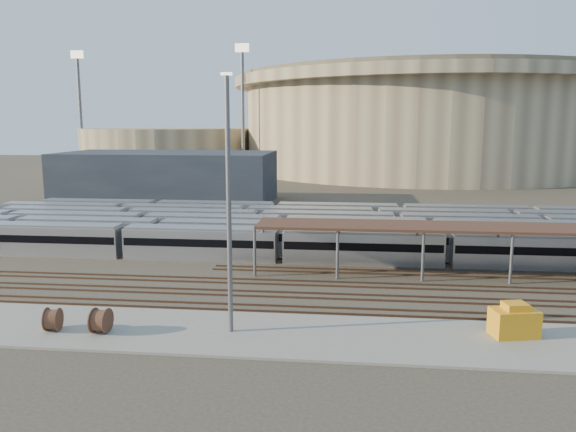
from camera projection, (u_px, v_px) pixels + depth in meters
The scene contains 15 objects.
ground at pixel (331, 282), 56.48m from camera, with size 420.00×420.00×0.00m, color #383026.
apron at pixel (258, 334), 42.30m from camera, with size 50.00×9.00×0.20m, color gray.
subway_trains at pixel (344, 230), 74.20m from camera, with size 128.17×23.90×3.60m.
inspection_shed at pixel (549, 230), 57.17m from camera, with size 60.30×6.00×5.30m.
empty_tracks at pixel (329, 296), 51.56m from camera, with size 170.00×9.62×0.18m.
stadium at pixel (421, 121), 188.29m from camera, with size 124.00×124.00×32.50m.
secondary_arena at pixel (167, 149), 189.34m from camera, with size 56.00×56.00×14.00m, color tan.
service_building at pixel (168, 177), 113.41m from camera, with size 42.00×20.00×10.00m, color #1E232D.
floodlight_0 at pixel (243, 106), 164.22m from camera, with size 4.00×1.00×38.40m.
floodlight_1 at pixel (80, 108), 180.04m from camera, with size 4.00×1.00×38.40m.
floodlight_3 at pixel (320, 110), 211.05m from camera, with size 4.00×1.00×38.40m.
cable_reel_west at pixel (101, 320), 42.14m from camera, with size 1.90×1.90×1.06m, color brown.
cable_reel_east at pixel (53, 319), 42.57m from camera, with size 1.78×1.78×0.99m, color brown.
yard_light_pole at pixel (229, 206), 40.99m from camera, with size 0.81×0.36×19.12m.
yellow_equipment at pixel (514, 323), 41.49m from camera, with size 3.26×2.04×2.04m, color orange.
Camera 1 is at (1.74, -54.77, 15.81)m, focal length 35.00 mm.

